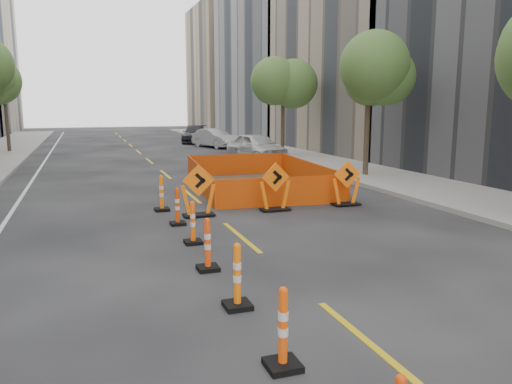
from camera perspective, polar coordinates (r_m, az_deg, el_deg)
name	(u,v)px	position (r m, az deg, el deg)	size (l,w,h in m)	color
ground_plane	(309,293)	(8.96, 6.04, -11.43)	(140.00, 140.00, 0.00)	black
sidewalk_right	(377,175)	(23.45, 13.61, 1.87)	(4.00, 90.00, 0.15)	gray
bld_right_c	(387,51)	(37.68, 14.71, 15.34)	(12.00, 16.00, 14.00)	gray
bld_right_d	(295,36)	(52.42, 4.44, 17.31)	(12.00, 18.00, 20.00)	gray
bld_right_e	(240,69)	(69.43, -1.81, 13.87)	(12.00, 14.00, 16.00)	tan
tree_l_d	(4,85)	(37.87, -26.86, 10.82)	(2.80, 2.80, 5.95)	#382B1E
tree_r_b	(369,75)	(22.95, 12.78, 12.88)	(2.80, 2.80, 5.95)	#382B1E
tree_r_c	(283,84)	(31.90, 3.10, 12.22)	(2.80, 2.80, 5.95)	#382B1E
channelizer_1	(283,328)	(6.39, 3.11, -15.26)	(0.42, 0.42, 1.07)	#F34C0A
channelizer_2	(237,276)	(8.13, -2.15, -9.53)	(0.43, 0.43, 1.09)	orange
channelizer_3	(208,244)	(9.97, -5.55, -5.97)	(0.42, 0.42, 1.06)	#F9430A
channelizer_4	(193,222)	(11.88, -7.23, -3.47)	(0.41, 0.41, 1.03)	#FF5A0A
channelizer_5	(177,206)	(13.79, -8.97, -1.63)	(0.41, 0.41, 1.04)	red
channelizer_6	(162,193)	(15.69, -10.75, -0.12)	(0.44, 0.44, 1.12)	orange
chevron_sign_left	(198,191)	(14.72, -6.62, 0.15)	(1.03, 0.62, 1.54)	orange
chevron_sign_center	(275,187)	(15.42, 2.19, 0.61)	(1.01, 0.61, 1.51)	orange
chevron_sign_right	(346,183)	(16.48, 10.30, 1.00)	(0.98, 0.59, 1.48)	#FF660A
safety_fence	(256,176)	(19.80, 0.01, 1.89)	(4.53, 7.71, 0.96)	#F65A0C
parked_car_near	(256,147)	(29.53, 0.06, 5.20)	(1.92, 4.77, 1.63)	silver
parked_car_mid	(215,138)	(38.68, -4.72, 6.15)	(1.52, 4.35, 1.43)	#A2A2A7
parked_car_far	(195,134)	(43.72, -6.97, 6.56)	(2.04, 5.01, 1.45)	black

